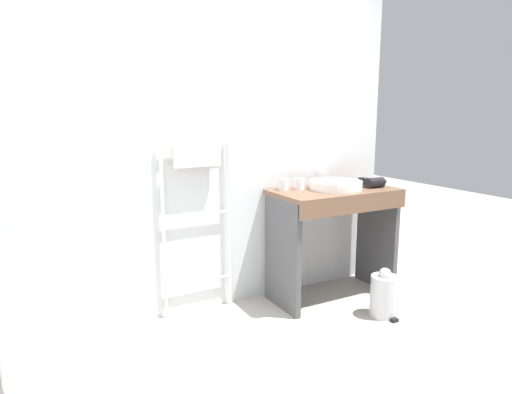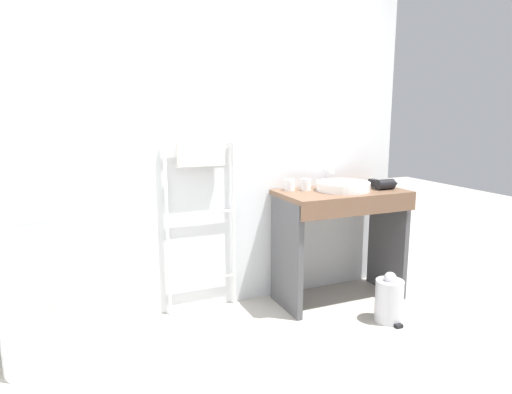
# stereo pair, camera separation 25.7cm
# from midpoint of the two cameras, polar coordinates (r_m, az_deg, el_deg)

# --- Properties ---
(wall_back) EXTENTS (3.16, 0.12, 2.56)m
(wall_back) POSITION_cam_midpoint_polar(r_m,az_deg,el_deg) (3.26, -4.08, 8.07)
(wall_back) COLOR silver
(wall_back) RESTS_ON ground_plane
(toilet) EXTENTS (0.37, 0.53, 0.76)m
(toilet) POSITION_cam_midpoint_polar(r_m,az_deg,el_deg) (2.90, -23.62, -12.81)
(toilet) COLOR white
(toilet) RESTS_ON ground_plane
(towel_radiator) EXTENTS (0.51, 0.06, 1.26)m
(towel_radiator) POSITION_cam_midpoint_polar(r_m,az_deg,el_deg) (3.18, -4.57, 0.88)
(towel_radiator) COLOR silver
(towel_radiator) RESTS_ON ground_plane
(vanity_counter) EXTENTS (0.95, 0.52, 0.85)m
(vanity_counter) POSITION_cam_midpoint_polar(r_m,az_deg,el_deg) (3.50, 12.69, -3.68)
(vanity_counter) COLOR brown
(vanity_counter) RESTS_ON ground_plane
(sink_basin) EXTENTS (0.40, 0.40, 0.06)m
(sink_basin) POSITION_cam_midpoint_polar(r_m,az_deg,el_deg) (3.45, 12.95, 1.34)
(sink_basin) COLOR white
(sink_basin) RESTS_ON vanity_counter
(faucet) EXTENTS (0.02, 0.10, 0.13)m
(faucet) POSITION_cam_midpoint_polar(r_m,az_deg,el_deg) (3.62, 11.00, 2.63)
(faucet) COLOR silver
(faucet) RESTS_ON vanity_counter
(cup_near_wall) EXTENTS (0.08, 0.08, 0.08)m
(cup_near_wall) POSITION_cam_midpoint_polar(r_m,az_deg,el_deg) (3.39, 6.39, 1.50)
(cup_near_wall) COLOR white
(cup_near_wall) RESTS_ON vanity_counter
(cup_near_edge) EXTENTS (0.07, 0.07, 0.08)m
(cup_near_edge) POSITION_cam_midpoint_polar(r_m,az_deg,el_deg) (3.41, 8.40, 1.52)
(cup_near_edge) COLOR white
(cup_near_edge) RESTS_ON vanity_counter
(hair_dryer) EXTENTS (0.19, 0.17, 0.08)m
(hair_dryer) POSITION_cam_midpoint_polar(r_m,az_deg,el_deg) (3.60, 17.79, 1.54)
(hair_dryer) COLOR black
(hair_dryer) RESTS_ON vanity_counter
(trash_bin) EXTENTS (0.19, 0.22, 0.35)m
(trash_bin) POSITION_cam_midpoint_polar(r_m,az_deg,el_deg) (3.37, 18.47, -12.11)
(trash_bin) COLOR silver
(trash_bin) RESTS_ON ground_plane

